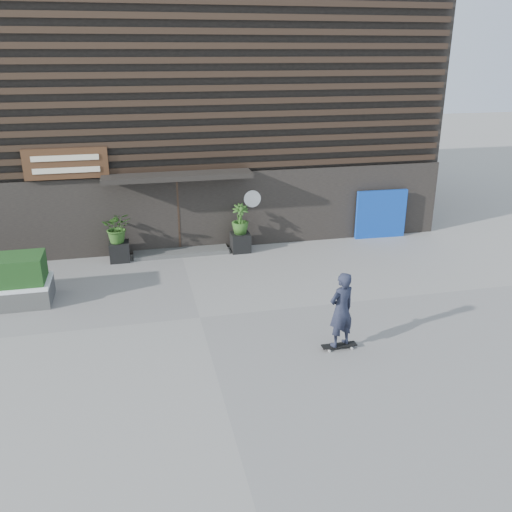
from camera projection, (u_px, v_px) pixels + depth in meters
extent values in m
plane|color=gray|center=(200.00, 318.00, 13.32)|extent=(80.00, 80.00, 0.00)
cube|color=#484846|center=(181.00, 252.00, 17.50)|extent=(3.00, 0.80, 0.12)
cube|color=black|center=(120.00, 251.00, 16.83)|extent=(0.60, 0.60, 0.60)
imported|color=#2D591E|center=(117.00, 227.00, 16.56)|extent=(0.86, 0.75, 0.96)
cube|color=black|center=(240.00, 242.00, 17.63)|extent=(0.60, 0.60, 0.60)
imported|color=#2D591E|center=(240.00, 219.00, 17.35)|extent=(0.54, 0.54, 0.96)
cube|color=#0C37A3|center=(381.00, 214.00, 18.76)|extent=(1.78, 0.18, 1.67)
cube|color=black|center=(162.00, 109.00, 21.03)|extent=(18.00, 10.00, 8.00)
cube|color=black|center=(178.00, 213.00, 17.39)|extent=(18.00, 0.12, 2.50)
cube|color=#38281E|center=(176.00, 168.00, 16.82)|extent=(17.60, 0.08, 0.18)
cube|color=#38281E|center=(175.00, 156.00, 16.68)|extent=(17.60, 0.08, 0.18)
cube|color=#38281E|center=(175.00, 143.00, 16.54)|extent=(17.60, 0.08, 0.18)
cube|color=#38281E|center=(174.00, 130.00, 16.41)|extent=(17.60, 0.08, 0.18)
cube|color=#38281E|center=(173.00, 116.00, 16.27)|extent=(17.60, 0.08, 0.18)
cube|color=#38281E|center=(173.00, 103.00, 16.13)|extent=(17.60, 0.08, 0.18)
cube|color=#38281E|center=(172.00, 89.00, 15.99)|extent=(17.60, 0.08, 0.18)
cube|color=#38281E|center=(171.00, 75.00, 15.85)|extent=(17.60, 0.08, 0.18)
cube|color=#38281E|center=(170.00, 60.00, 15.71)|extent=(17.60, 0.08, 0.18)
cube|color=#38281E|center=(170.00, 46.00, 15.57)|extent=(17.60, 0.08, 0.18)
cube|color=#38281E|center=(169.00, 31.00, 15.44)|extent=(17.60, 0.08, 0.18)
cube|color=#38281E|center=(168.00, 16.00, 15.30)|extent=(17.60, 0.08, 0.18)
cube|color=#38281E|center=(167.00, 0.00, 15.16)|extent=(17.60, 0.08, 0.18)
cube|color=black|center=(178.00, 176.00, 16.53)|extent=(4.50, 1.00, 0.15)
cube|color=black|center=(178.00, 215.00, 17.57)|extent=(2.40, 0.30, 2.30)
cube|color=#38281E|center=(179.00, 216.00, 17.40)|extent=(0.06, 0.10, 2.30)
cube|color=#472B19|center=(66.00, 164.00, 15.97)|extent=(2.40, 0.10, 0.90)
cube|color=beige|center=(65.00, 158.00, 15.85)|extent=(1.90, 0.02, 0.16)
cube|color=beige|center=(66.00, 170.00, 15.97)|extent=(1.90, 0.02, 0.16)
cylinder|color=white|center=(252.00, 199.00, 17.69)|extent=(0.56, 0.03, 0.56)
cube|color=black|center=(339.00, 345.00, 11.91)|extent=(0.78, 0.20, 0.02)
cylinder|color=beige|center=(329.00, 351.00, 11.79)|extent=(0.06, 0.03, 0.06)
cylinder|color=#BCBBB6|center=(326.00, 346.00, 11.97)|extent=(0.06, 0.03, 0.06)
cylinder|color=#B3B4AE|center=(352.00, 348.00, 11.90)|extent=(0.06, 0.03, 0.06)
cylinder|color=beige|center=(348.00, 344.00, 12.08)|extent=(0.06, 0.03, 0.06)
imported|color=#1A1E30|center=(341.00, 310.00, 11.61)|extent=(0.72, 0.59, 1.69)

